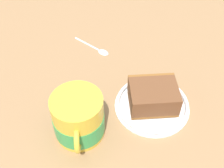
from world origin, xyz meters
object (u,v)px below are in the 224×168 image
object	(u,v)px
small_plate	(152,104)
tea_mug	(79,118)
teaspoon	(98,49)
cake_slice	(153,96)

from	to	relation	value
small_plate	tea_mug	world-z (taller)	tea_mug
tea_mug	teaspoon	bearing A→B (deg)	-28.49
small_plate	teaspoon	xyz separation A→B (cm)	(22.11, 4.01, -0.42)
small_plate	teaspoon	size ratio (longest dim) A/B	1.51
cake_slice	teaspoon	distance (cm)	22.43
small_plate	cake_slice	world-z (taller)	cake_slice
cake_slice	teaspoon	xyz separation A→B (cm)	(21.86, 4.09, -2.92)
cake_slice	tea_mug	bearing A→B (deg)	91.47
small_plate	cake_slice	distance (cm)	2.51
teaspoon	cake_slice	bearing A→B (deg)	-169.40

